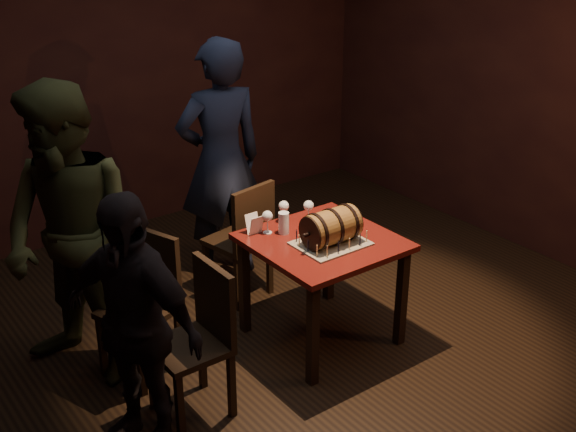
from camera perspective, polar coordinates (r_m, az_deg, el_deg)
The scene contains 16 objects.
room_shell at distance 4.42m, azimuth 0.90°, elevation 5.28°, with size 5.04×5.04×2.80m.
pub_table at distance 4.80m, azimuth 2.75°, elevation -3.03°, with size 0.90×0.90×0.75m.
cake_board at distance 4.68m, azimuth 3.39°, elevation -2.19°, with size 0.45×0.35×0.01m, color gray.
barrel_cake at distance 4.63m, azimuth 3.43°, elevation -0.86°, with size 0.41×0.24×0.24m.
birthday_candles at distance 4.66m, azimuth 3.41°, elevation -1.67°, with size 0.40×0.30×0.09m.
wine_glass_left at distance 4.78m, azimuth -1.64°, elevation -0.08°, with size 0.07×0.07×0.16m.
wine_glass_mid at distance 4.94m, azimuth -0.34°, elevation 0.72°, with size 0.07×0.07×0.16m.
wine_glass_right at distance 4.94m, azimuth 1.64°, elevation 0.75°, with size 0.07×0.07×0.16m.
pint_of_ale at distance 4.80m, azimuth -0.34°, elevation -0.59°, with size 0.07×0.07×0.15m.
menu_card at distance 4.80m, azimuth -2.67°, elevation -0.68°, with size 0.10×0.05×0.13m, color white, non-canonical shape.
chair_back at distance 5.34m, azimuth -3.44°, elevation -1.53°, with size 0.47×0.47×0.93m.
chair_left_rear at distance 4.63m, azimuth -11.15°, elevation -6.22°, with size 0.51×0.51×0.93m.
chair_left_front at distance 4.22m, azimuth -6.91°, elevation -9.11°, with size 0.40×0.40×0.93m.
person_back at distance 5.58m, azimuth -5.36°, elevation 4.33°, with size 0.69×0.46×1.90m, color black.
person_left_rear at distance 4.47m, azimuth -16.70°, elevation -1.81°, with size 0.92×0.72×1.89m, color #363A1D.
person_left_front at distance 3.91m, azimuth -12.23°, elevation -8.42°, with size 0.89×0.37×1.51m, color black.
Camera 1 is at (-2.55, -3.32, 2.81)m, focal length 45.00 mm.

